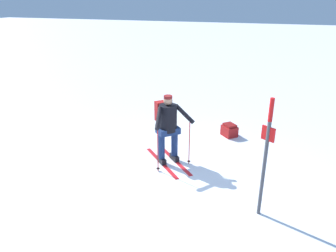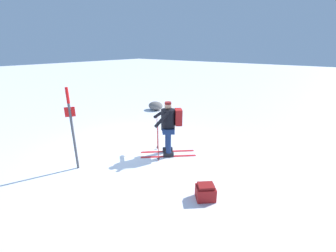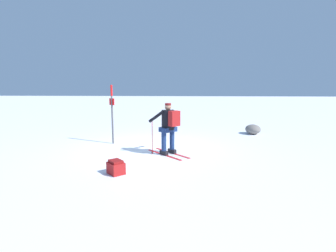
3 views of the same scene
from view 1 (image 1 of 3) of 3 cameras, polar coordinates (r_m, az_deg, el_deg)
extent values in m
plane|color=white|center=(6.80, 3.39, -10.00)|extent=(80.00, 80.00, 0.00)
cube|color=red|center=(7.68, 1.11, -5.90)|extent=(1.24, 1.15, 0.01)
cube|color=black|center=(7.65, 1.11, -5.47)|extent=(0.29, 0.28, 0.12)
cylinder|color=navy|center=(7.48, 1.13, -2.85)|extent=(0.15, 0.15, 0.65)
cube|color=red|center=(7.56, -1.13, -6.40)|extent=(1.24, 1.15, 0.01)
cube|color=black|center=(7.53, -1.13, -5.96)|extent=(0.29, 0.28, 0.12)
cylinder|color=navy|center=(7.35, -1.15, -3.31)|extent=(0.15, 0.15, 0.65)
cube|color=navy|center=(7.28, 0.00, -0.76)|extent=(0.57, 0.58, 0.14)
cylinder|color=black|center=(7.17, 0.00, 1.42)|extent=(0.39, 0.39, 0.59)
sphere|color=tan|center=(7.04, 0.00, 4.43)|extent=(0.20, 0.20, 0.20)
cylinder|color=maroon|center=(7.02, 0.00, 5.08)|extent=(0.19, 0.19, 0.06)
cube|color=maroon|center=(7.40, -0.98, 2.65)|extent=(0.36, 0.36, 0.45)
cylinder|color=red|center=(7.30, 3.74, -2.81)|extent=(0.02, 0.02, 1.08)
cylinder|color=black|center=(7.51, 3.65, -6.15)|extent=(0.07, 0.07, 0.01)
cylinder|color=black|center=(7.11, 2.89, 2.11)|extent=(0.21, 0.50, 0.39)
cylinder|color=red|center=(6.99, -1.79, -3.96)|extent=(0.02, 0.02, 1.08)
cylinder|color=black|center=(7.21, -1.74, -7.40)|extent=(0.07, 0.07, 0.01)
cylinder|color=black|center=(6.86, -1.66, 1.36)|extent=(0.50, 0.17, 0.39)
cube|color=maroon|center=(9.04, 10.63, -0.86)|extent=(0.50, 0.50, 0.28)
cube|color=maroon|center=(8.98, 10.70, 0.16)|extent=(0.42, 0.41, 0.06)
cylinder|color=#4C4C51|center=(5.65, 16.53, -5.67)|extent=(0.06, 0.06, 2.13)
cylinder|color=red|center=(5.32, 17.54, 2.71)|extent=(0.07, 0.07, 0.38)
cube|color=red|center=(5.46, 17.06, -1.30)|extent=(0.15, 0.21, 0.24)
camera|label=2|loc=(10.51, 33.72, 15.36)|focal=24.00mm
camera|label=3|loc=(14.61, 7.86, 16.15)|focal=28.00mm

